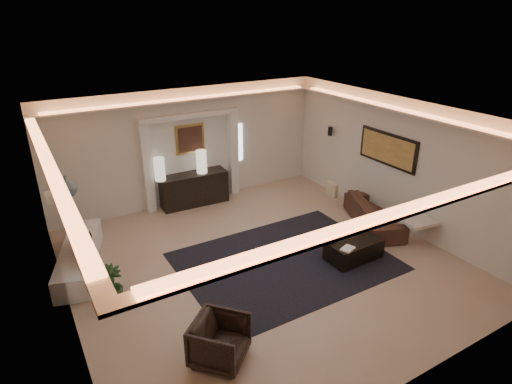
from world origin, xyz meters
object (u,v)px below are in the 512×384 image
console (194,189)px  armchair (220,341)px  coffee_table (354,250)px  sofa (374,214)px

console → armchair: bearing=-106.8°
console → armchair: console is taller
coffee_table → armchair: size_ratio=1.47×
coffee_table → armchair: armchair is taller
console → armchair: (-1.77, -5.11, -0.06)m
armchair → sofa: bearing=-20.3°
console → coffee_table: (1.70, -4.04, -0.20)m
console → coffee_table: size_ratio=1.55×
armchair → console: bearing=29.0°
console → armchair: 5.40m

